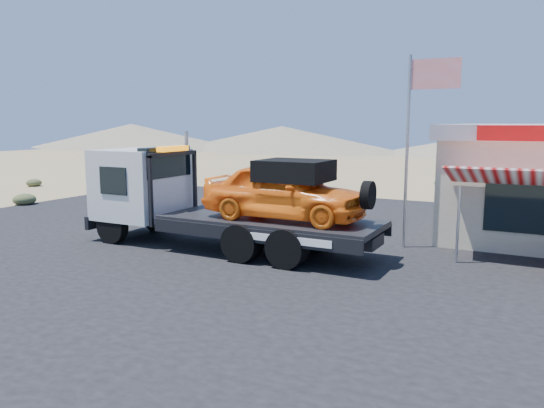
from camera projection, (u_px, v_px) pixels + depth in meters
The scene contains 6 objects.
ground at pixel (201, 262), 15.22m from camera, with size 120.00×120.00×0.00m, color #8A724E.
asphalt_lot at pixel (307, 248), 16.93m from camera, with size 32.00×24.00×0.02m, color black.
tow_truck at pixel (221, 195), 16.65m from camera, with size 9.56×2.83×3.20m.
flagpole at pixel (415, 129), 16.32m from camera, with size 1.55×0.10×6.00m.
desert_scrub at pixel (96, 187), 30.54m from camera, with size 25.26×28.95×0.74m.
distant_hills at pixel (389, 139), 67.68m from camera, with size 126.00×48.00×4.20m.
Camera 1 is at (8.68, -12.15, 3.97)m, focal length 35.00 mm.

